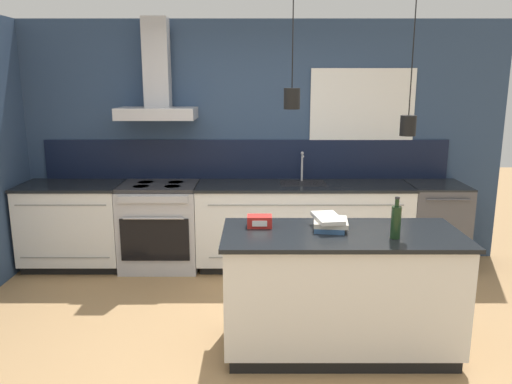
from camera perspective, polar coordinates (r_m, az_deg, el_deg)
ground_plane at (r=3.96m, az=-1.56°, el=-17.26°), size 16.00×16.00×0.00m
wall_back at (r=5.47m, az=-1.65°, el=6.14°), size 5.60×2.15×2.60m
counter_run_left at (r=5.68m, az=-20.05°, el=-3.57°), size 1.06×0.64×0.91m
counter_run_sink at (r=5.36m, az=5.35°, el=-3.78°), size 2.24×0.64×1.23m
oven_range at (r=5.43m, az=-10.84°, el=-3.82°), size 0.81×0.66×0.91m
dishwasher at (r=5.67m, az=19.69°, el=-3.65°), size 0.59×0.65×0.91m
kitchen_island at (r=3.79m, az=9.60°, el=-11.09°), size 1.72×0.77×0.91m
bottle_on_island at (r=3.54m, az=15.73°, el=-3.25°), size 0.07×0.07×0.29m
book_stack at (r=3.69m, az=8.43°, el=-3.47°), size 0.27×0.34×0.10m
red_supply_box at (r=3.70m, az=0.44°, el=-3.36°), size 0.18×0.13×0.08m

